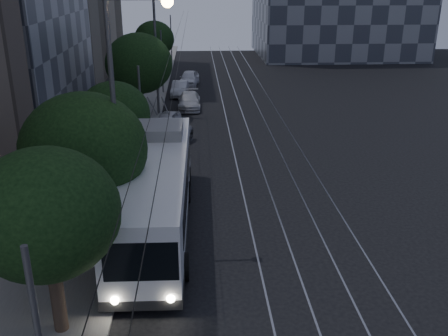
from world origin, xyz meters
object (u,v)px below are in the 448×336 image
object	(u,v)px
trolleybus	(156,190)
streetlamp_far	(161,34)
car_white_a	(167,121)
car_white_c	(180,89)
car_white_b	(189,101)
pickup_silver	(164,138)
streetlamp_near	(125,102)
car_white_d	(189,78)

from	to	relation	value
trolleybus	streetlamp_far	size ratio (longest dim) A/B	1.22
car_white_a	car_white_c	size ratio (longest dim) A/B	0.91
car_white_b	streetlamp_far	size ratio (longest dim) A/B	0.42
trolleybus	car_white_c	world-z (taller)	trolleybus
trolleybus	pickup_silver	distance (m)	11.27
car_white_b	streetlamp_near	size ratio (longest dim) A/B	0.45
pickup_silver	car_white_d	bearing A→B (deg)	107.81
car_white_a	car_white_d	xyz separation A→B (m)	(1.49, 15.96, 0.12)
car_white_c	car_white_d	size ratio (longest dim) A/B	0.91
car_white_c	streetlamp_far	world-z (taller)	streetlamp_far
pickup_silver	car_white_b	world-z (taller)	pickup_silver
car_white_b	streetlamp_far	world-z (taller)	streetlamp_far
trolleybus	pickup_silver	bearing A→B (deg)	92.57
car_white_a	trolleybus	bearing A→B (deg)	-75.02
trolleybus	pickup_silver	world-z (taller)	trolleybus
car_white_a	car_white_c	bearing A→B (deg)	100.37
trolleybus	car_white_d	distance (m)	31.67
car_white_b	car_white_c	world-z (taller)	car_white_c
trolleybus	car_white_c	xyz separation A→B (m)	(0.29, 26.88, -1.15)
car_white_b	streetlamp_near	bearing A→B (deg)	-94.90
streetlamp_near	car_white_a	bearing A→B (deg)	88.41
pickup_silver	streetlamp_near	world-z (taller)	streetlamp_near
car_white_c	streetlamp_near	world-z (taller)	streetlamp_near
car_white_a	streetlamp_near	bearing A→B (deg)	-77.91
trolleybus	car_white_b	bearing A→B (deg)	87.50
car_white_c	car_white_d	xyz separation A→B (m)	(0.84, 4.75, 0.09)
car_white_a	car_white_d	bearing A→B (deg)	98.34
streetlamp_near	streetlamp_far	distance (m)	21.55
car_white_a	streetlamp_far	distance (m)	7.20
pickup_silver	streetlamp_near	bearing A→B (deg)	-70.15
car_white_b	car_white_d	distance (m)	9.75
pickup_silver	car_white_d	size ratio (longest dim) A/B	1.18
car_white_b	car_white_d	size ratio (longest dim) A/B	1.04
trolleybus	car_white_c	bearing A→B (deg)	90.13
streetlamp_far	streetlamp_near	bearing A→B (deg)	-90.02
car_white_a	streetlamp_far	xyz separation A→B (m)	(-0.47, 4.14, 5.87)
car_white_d	streetlamp_near	bearing A→B (deg)	-86.00
car_white_b	streetlamp_far	distance (m)	6.53
car_white_b	pickup_silver	bearing A→B (deg)	-98.38
streetlamp_near	car_white_b	bearing A→B (deg)	84.96
pickup_silver	streetlamp_far	world-z (taller)	streetlamp_far
streetlamp_near	car_white_c	bearing A→B (deg)	87.74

